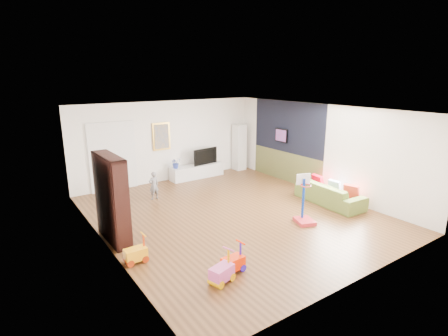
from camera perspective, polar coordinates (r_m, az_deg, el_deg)
floor at (r=9.23m, az=1.42°, el=-7.44°), size 6.50×7.50×0.00m
ceiling at (r=8.58m, az=1.53°, el=9.48°), size 6.50×7.50×0.00m
wall_back at (r=11.98m, az=-9.14°, el=4.31°), size 6.50×0.00×2.70m
wall_front at (r=6.31m, az=22.00°, el=-6.21°), size 6.50×0.00×2.70m
wall_left at (r=7.45m, az=-19.24°, el=-2.79°), size 0.00×7.50×2.70m
wall_right at (r=10.99m, az=15.35°, el=3.03°), size 0.00×7.50×2.70m
navy_accent at (r=11.83m, az=10.29°, el=6.59°), size 0.01×3.20×1.70m
olive_wainscot at (r=12.09m, az=10.00°, el=0.25°), size 0.01×3.20×1.00m
doorway at (r=11.34m, az=-17.67°, el=1.65°), size 1.45×0.06×2.10m
painting_back at (r=11.81m, az=-10.19°, el=5.10°), size 0.62×0.06×0.92m
artwork_right at (r=11.97m, az=9.33°, el=5.27°), size 0.04×0.56×0.46m
media_console at (r=12.37m, az=-4.46°, el=-0.53°), size 1.97×0.52×0.46m
tall_cabinet at (r=13.30m, az=2.50°, el=3.41°), size 0.41×0.41×1.73m
bookshelf at (r=7.87m, az=-17.88°, el=-4.80°), size 0.37×1.31×1.91m
sofa at (r=10.27m, az=16.85°, el=-4.02°), size 0.90×2.05×0.59m
basketball_hoop at (r=8.68m, az=13.22°, el=-5.05°), size 0.56×0.62×1.21m
ride_on_yellow at (r=7.08m, az=-14.27°, el=-12.76°), size 0.42×0.26×0.55m
ride_on_orange at (r=6.58m, az=1.50°, el=-14.51°), size 0.43×0.29×0.55m
ride_on_pink at (r=6.27m, az=-0.39°, el=-15.95°), size 0.49×0.38×0.58m
child at (r=10.34m, az=-11.40°, el=-2.82°), size 0.32×0.23×0.83m
tv at (r=12.40m, az=-3.32°, el=1.99°), size 1.01×0.27×0.58m
vase_plant at (r=11.92m, az=-7.88°, el=0.86°), size 0.37×0.33×0.38m
pillow_left at (r=10.07m, az=20.07°, el=-3.66°), size 0.20×0.41×0.40m
pillow_center at (r=10.39m, az=17.62°, el=-2.89°), size 0.11×0.37×0.36m
pillow_right at (r=10.73m, az=15.06°, el=-2.13°), size 0.16×0.40×0.39m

